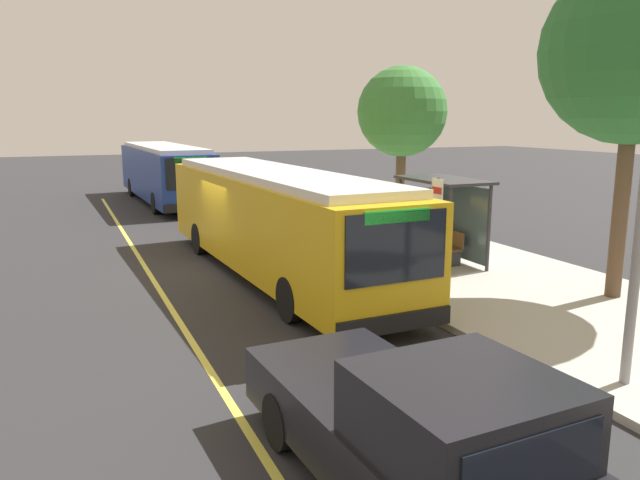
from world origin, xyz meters
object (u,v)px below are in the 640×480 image
transit_bus_main (275,219)px  route_sign_post (437,219)px  transit_bus_second (164,171)px  pickup_truck (419,437)px  waiting_bench (442,245)px  pedestrian_commuter (406,232)px

transit_bus_main → route_sign_post: size_ratio=4.46×
transit_bus_second → pickup_truck: transit_bus_second is taller
transit_bus_second → pickup_truck: size_ratio=2.17×
waiting_bench → pedestrian_commuter: bearing=-88.7°
waiting_bench → pickup_truck: bearing=-35.5°
transit_bus_main → route_sign_post: bearing=38.4°
waiting_bench → transit_bus_second: bearing=-163.0°
pickup_truck → route_sign_post: route_sign_post is taller
transit_bus_main → pedestrian_commuter: transit_bus_main is taller
pedestrian_commuter → pickup_truck: bearing=-30.2°
transit_bus_main → pickup_truck: 10.66m
transit_bus_second → waiting_bench: (17.24, 5.26, -0.98)m
pedestrian_commuter → waiting_bench: bearing=91.3°
transit_bus_second → route_sign_post: same height
transit_bus_second → pickup_truck: 26.96m
transit_bus_second → pedestrian_commuter: transit_bus_second is taller
pedestrian_commuter → transit_bus_second: bearing=-167.0°
pickup_truck → pedestrian_commuter: pickup_truck is taller
pickup_truck → route_sign_post: bearing=145.2°
route_sign_post → pedestrian_commuter: size_ratio=1.66×
pickup_truck → route_sign_post: (-6.87, 4.77, 1.10)m
transit_bus_second → transit_bus_main: bearing=1.0°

